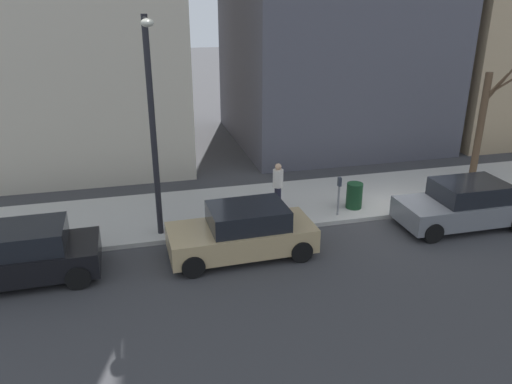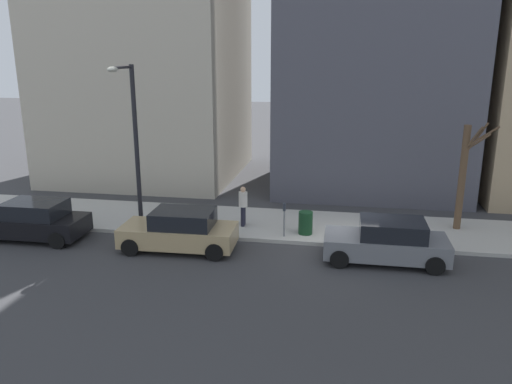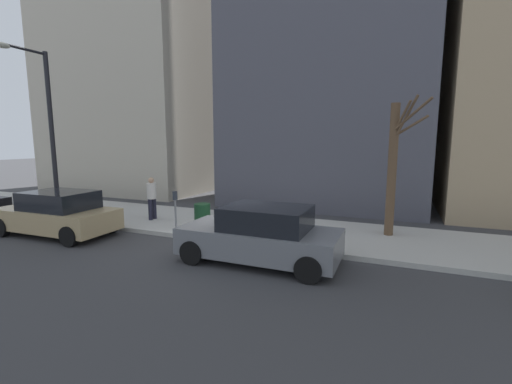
% 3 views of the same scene
% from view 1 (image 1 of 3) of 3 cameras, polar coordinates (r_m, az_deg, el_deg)
% --- Properties ---
extents(ground_plane, '(120.00, 120.00, 0.00)m').
position_cam_1_polar(ground_plane, '(17.95, 16.85, -2.74)').
color(ground_plane, '#38383A').
extents(sidewalk, '(4.00, 36.00, 0.15)m').
position_cam_1_polar(sidewalk, '(19.51, 13.96, -0.21)').
color(sidewalk, '#B2AFA8').
rests_on(sidewalk, ground).
extents(parked_car_grey, '(1.93, 4.21, 1.52)m').
position_cam_1_polar(parked_car_grey, '(17.64, 22.65, -1.36)').
color(parked_car_grey, slate).
rests_on(parked_car_grey, ground).
extents(parked_car_tan, '(2.02, 4.25, 1.52)m').
position_cam_1_polar(parked_car_tan, '(14.47, -1.51, -4.58)').
color(parked_car_tan, tan).
rests_on(parked_car_tan, ground).
extents(parked_car_black, '(1.97, 4.22, 1.52)m').
position_cam_1_polar(parked_car_black, '(14.65, -25.51, -6.53)').
color(parked_car_black, black).
rests_on(parked_car_black, ground).
extents(parking_meter, '(0.14, 0.10, 1.35)m').
position_cam_1_polar(parking_meter, '(16.89, 9.45, -0.02)').
color(parking_meter, slate).
rests_on(parking_meter, sidewalk).
extents(streetlamp, '(1.97, 0.32, 6.50)m').
position_cam_1_polar(streetlamp, '(14.50, -11.80, 8.79)').
color(streetlamp, black).
rests_on(streetlamp, sidewalk).
extents(bare_tree, '(1.12, 1.14, 4.41)m').
position_cam_1_polar(bare_tree, '(21.72, 24.42, 7.19)').
color(bare_tree, brown).
rests_on(bare_tree, sidewalk).
extents(trash_bin, '(0.56, 0.56, 0.90)m').
position_cam_1_polar(trash_bin, '(17.72, 11.17, -0.40)').
color(trash_bin, '#14381E').
rests_on(trash_bin, sidewalk).
extents(pedestrian_near_meter, '(0.40, 0.36, 1.66)m').
position_cam_1_polar(pedestrian_near_meter, '(17.12, 2.53, 0.97)').
color(pedestrian_near_meter, '#1E1E2D').
rests_on(pedestrian_near_meter, sidewalk).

